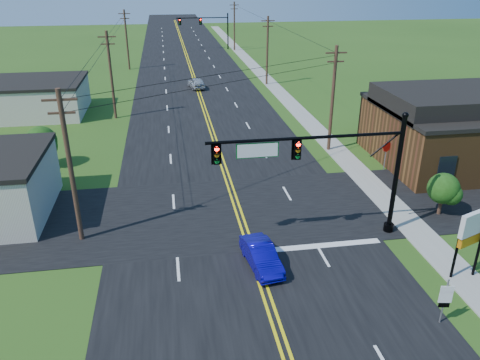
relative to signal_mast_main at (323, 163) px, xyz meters
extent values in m
plane|color=#294D16|center=(-4.34, -8.00, -4.75)|extent=(260.00, 260.00, 0.00)
cube|color=black|center=(-4.34, 42.00, -4.73)|extent=(16.00, 220.00, 0.04)
cube|color=black|center=(-4.34, 4.00, -4.73)|extent=(70.00, 10.00, 0.04)
cube|color=gray|center=(6.16, 32.00, -4.71)|extent=(2.00, 160.00, 0.08)
cylinder|color=black|center=(4.46, 0.00, -1.15)|extent=(0.28, 0.28, 7.20)
cylinder|color=black|center=(4.46, 0.00, -4.50)|extent=(0.60, 0.60, 0.50)
sphere|color=black|center=(4.46, 0.00, 2.55)|extent=(0.36, 0.36, 0.36)
cylinder|color=black|center=(-1.04, 0.00, 1.55)|extent=(11.00, 0.18, 0.18)
cube|color=#055817|center=(-3.74, 0.00, 1.00)|extent=(2.30, 0.06, 0.85)
cylinder|color=black|center=(4.46, 72.00, -1.15)|extent=(0.28, 0.28, 7.20)
cylinder|color=black|center=(4.46, 72.00, -4.50)|extent=(0.60, 0.60, 0.50)
sphere|color=black|center=(4.46, 72.00, 2.55)|extent=(0.36, 0.36, 0.36)
cylinder|color=black|center=(-0.54, 72.00, 1.25)|extent=(10.00, 0.18, 0.18)
cube|color=#055817|center=(-3.74, 72.00, 0.70)|extent=(2.30, 0.06, 0.85)
cube|color=brown|center=(15.66, 10.00, -2.55)|extent=(14.00, 11.00, 4.40)
cube|color=black|center=(15.66, 10.00, -0.20)|extent=(14.20, 11.20, 0.30)
cube|color=beige|center=(-23.34, 30.00, -3.05)|extent=(12.00, 9.00, 3.40)
cube|color=black|center=(-23.34, 30.00, -1.20)|extent=(12.20, 9.20, 0.30)
cylinder|color=#3B291A|center=(-13.84, 2.00, -0.25)|extent=(0.28, 0.28, 9.00)
cube|color=#3B291A|center=(-13.84, 2.00, 3.65)|extent=(1.80, 0.12, 0.12)
cube|color=#3B291A|center=(-13.84, 2.00, 2.95)|extent=(1.40, 0.12, 0.12)
cylinder|color=#3B291A|center=(-13.84, 27.00, -0.25)|extent=(0.28, 0.28, 9.00)
cube|color=#3B291A|center=(-13.84, 27.00, 3.65)|extent=(1.80, 0.12, 0.12)
cube|color=#3B291A|center=(-13.84, 27.00, 2.95)|extent=(1.40, 0.12, 0.12)
cylinder|color=#3B291A|center=(-13.84, 54.00, -0.25)|extent=(0.28, 0.28, 9.00)
cube|color=#3B291A|center=(-13.84, 54.00, 3.65)|extent=(1.80, 0.12, 0.12)
cube|color=#3B291A|center=(-13.84, 54.00, 2.95)|extent=(1.40, 0.12, 0.12)
cylinder|color=#3B291A|center=(5.46, 14.00, -0.25)|extent=(0.28, 0.28, 9.00)
cube|color=#3B291A|center=(5.46, 14.00, 3.65)|extent=(1.80, 0.12, 0.12)
cube|color=#3B291A|center=(5.46, 14.00, 2.95)|extent=(1.40, 0.12, 0.12)
cylinder|color=#3B291A|center=(5.46, 40.00, -0.25)|extent=(0.28, 0.28, 9.00)
cube|color=#3B291A|center=(5.46, 40.00, 3.65)|extent=(1.80, 0.12, 0.12)
cube|color=#3B291A|center=(5.46, 40.00, 2.95)|extent=(1.40, 0.12, 0.12)
cylinder|color=#3B291A|center=(5.46, 70.00, -0.25)|extent=(0.28, 0.28, 9.00)
cube|color=#3B291A|center=(5.46, 70.00, 3.65)|extent=(1.80, 0.12, 0.12)
cube|color=#3B291A|center=(5.46, 70.00, 2.95)|extent=(1.40, 0.12, 0.12)
cylinder|color=#3B291A|center=(11.66, 18.00, -3.83)|extent=(0.24, 0.24, 1.85)
sphere|color=#1A3D0E|center=(11.66, 18.00, -2.15)|extent=(3.00, 3.00, 3.00)
cylinder|color=#3B291A|center=(8.66, 1.50, -4.09)|extent=(0.24, 0.24, 1.32)
sphere|color=#1A3D0E|center=(8.66, 1.50, -2.89)|extent=(2.00, 2.00, 2.00)
cylinder|color=#3B291A|center=(-18.34, 14.00, -3.98)|extent=(0.24, 0.24, 1.54)
sphere|color=#1A3D0E|center=(-18.34, 14.00, -2.58)|extent=(2.40, 2.40, 2.40)
imported|color=#0C0693|center=(-3.92, -2.41, -4.11)|extent=(1.86, 4.00, 1.27)
imported|color=#BABBC0|center=(-4.27, 39.26, -4.04)|extent=(2.35, 4.40, 1.43)
cylinder|color=slate|center=(3.16, -8.00, -3.56)|extent=(0.09, 0.09, 2.37)
cube|color=white|center=(3.16, -8.03, -2.86)|extent=(0.59, 0.13, 0.32)
cube|color=white|center=(3.16, -8.03, -3.29)|extent=(0.59, 0.13, 0.59)
cube|color=black|center=(3.16, -8.03, -3.73)|extent=(0.48, 0.12, 0.24)
cylinder|color=slate|center=(8.33, 9.00, -3.63)|extent=(0.10, 0.10, 2.24)
cylinder|color=#BD110A|center=(8.33, 8.97, -2.78)|extent=(0.81, 0.34, 0.85)
cylinder|color=black|center=(5.54, -4.99, -2.90)|extent=(0.19, 0.19, 3.70)
cylinder|color=black|center=(6.78, -4.99, -2.90)|extent=(0.19, 0.19, 3.70)
cube|color=silver|center=(6.16, -4.99, -1.56)|extent=(1.82, 0.91, 1.23)
cube|color=#CC720C|center=(6.16, -4.99, -2.49)|extent=(1.62, 0.81, 0.51)
camera|label=1|loc=(-8.37, -22.93, 9.83)|focal=35.00mm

